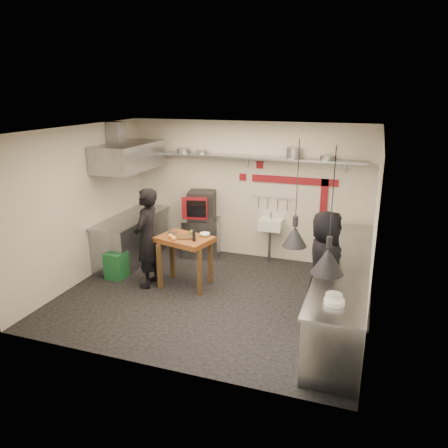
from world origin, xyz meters
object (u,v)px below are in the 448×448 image
(oven_stand, at_px, (202,237))
(prep_table, at_px, (185,262))
(combi_oven, at_px, (202,205))
(chef_left, at_px, (147,238))
(green_bin, at_px, (116,265))
(chef_right, at_px, (325,264))

(oven_stand, xyz_separation_m, prep_table, (0.30, -1.54, 0.06))
(combi_oven, relative_size, chef_left, 0.33)
(green_bin, distance_m, prep_table, 1.39)
(prep_table, xyz_separation_m, chef_right, (2.44, -0.23, 0.38))
(prep_table, bearing_deg, green_bin, -161.97)
(oven_stand, height_order, prep_table, prep_table)
(prep_table, distance_m, chef_left, 0.79)
(prep_table, bearing_deg, chef_left, -149.93)
(prep_table, height_order, chef_right, chef_right)
(oven_stand, relative_size, green_bin, 1.60)
(chef_left, bearing_deg, green_bin, -101.00)
(chef_left, bearing_deg, oven_stand, 164.54)
(oven_stand, xyz_separation_m, chef_right, (2.74, -1.77, 0.44))
(oven_stand, relative_size, chef_left, 0.45)
(combi_oven, bearing_deg, chef_left, -113.19)
(combi_oven, bearing_deg, chef_right, -45.65)
(chef_right, bearing_deg, prep_table, 81.41)
(prep_table, bearing_deg, combi_oven, 114.58)
(oven_stand, relative_size, prep_table, 0.87)
(combi_oven, relative_size, prep_table, 0.63)
(green_bin, relative_size, chef_right, 0.30)
(green_bin, bearing_deg, oven_stand, 57.09)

